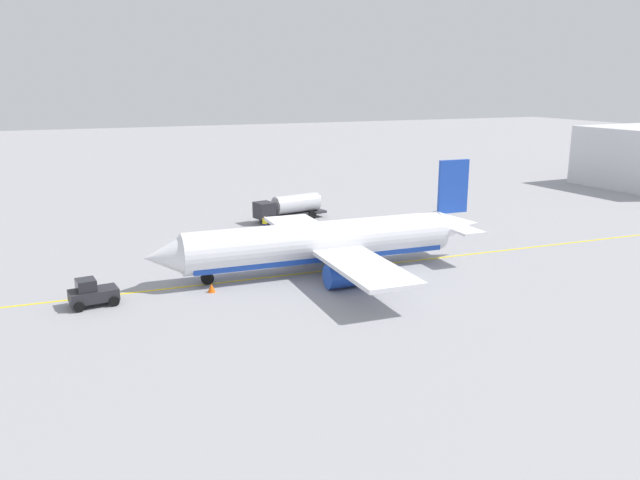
% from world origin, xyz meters
% --- Properties ---
extents(ground_plane, '(400.00, 400.00, 0.00)m').
position_xyz_m(ground_plane, '(0.00, 0.00, 0.00)').
color(ground_plane, '#939399').
extents(airplane, '(32.82, 26.97, 9.71)m').
position_xyz_m(airplane, '(-0.49, 0.01, 2.68)').
color(airplane, white).
rests_on(airplane, ground).
extents(fuel_tanker, '(9.86, 4.39, 3.15)m').
position_xyz_m(fuel_tanker, '(-5.09, -22.05, 1.71)').
color(fuel_tanker, '#2D2D33').
rests_on(fuel_tanker, ground).
extents(pushback_tug, '(3.82, 2.71, 2.20)m').
position_xyz_m(pushback_tug, '(19.93, 1.45, 1.01)').
color(pushback_tug, '#232328').
rests_on(pushback_tug, ground).
extents(refueling_worker, '(0.61, 0.52, 1.71)m').
position_xyz_m(refueling_worker, '(-0.36, -17.57, 0.82)').
color(refueling_worker, navy).
rests_on(refueling_worker, ground).
extents(safety_cone_nose, '(0.67, 0.67, 0.74)m').
position_xyz_m(safety_cone_nose, '(10.61, 1.89, 0.37)').
color(safety_cone_nose, '#F2590F').
rests_on(safety_cone_nose, ground).
extents(taxi_line_marking, '(84.93, 2.74, 0.01)m').
position_xyz_m(taxi_line_marking, '(0.00, 0.00, 0.01)').
color(taxi_line_marking, yellow).
rests_on(taxi_line_marking, ground).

